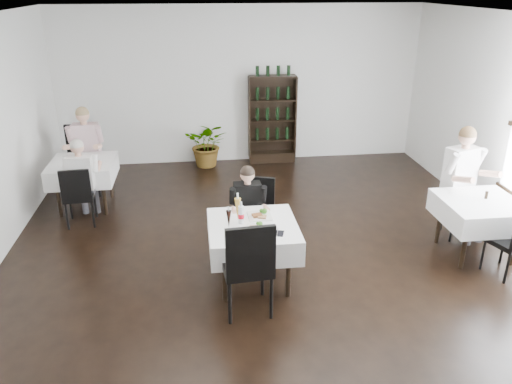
# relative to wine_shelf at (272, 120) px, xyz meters

# --- Properties ---
(room_shell) EXTENTS (9.00, 9.00, 9.00)m
(room_shell) POSITION_rel_wine_shelf_xyz_m (-0.60, -4.31, 0.65)
(room_shell) COLOR black
(room_shell) RESTS_ON ground
(wine_shelf) EXTENTS (0.90, 0.28, 1.75)m
(wine_shelf) POSITION_rel_wine_shelf_xyz_m (0.00, 0.00, 0.00)
(wine_shelf) COLOR black
(wine_shelf) RESTS_ON ground
(main_table) EXTENTS (1.03, 1.03, 0.77)m
(main_table) POSITION_rel_wine_shelf_xyz_m (-0.90, -4.31, -0.23)
(main_table) COLOR black
(main_table) RESTS_ON ground
(left_table) EXTENTS (0.98, 0.98, 0.77)m
(left_table) POSITION_rel_wine_shelf_xyz_m (-3.30, -1.81, -0.23)
(left_table) COLOR black
(left_table) RESTS_ON ground
(right_table) EXTENTS (0.98, 0.98, 0.77)m
(right_table) POSITION_rel_wine_shelf_xyz_m (2.10, -4.01, -0.23)
(right_table) COLOR black
(right_table) RESTS_ON ground
(potted_tree) EXTENTS (0.96, 0.88, 0.90)m
(potted_tree) POSITION_rel_wine_shelf_xyz_m (-1.28, -0.11, -0.40)
(potted_tree) COLOR #2E5C1F
(potted_tree) RESTS_ON ground
(main_chair_far) EXTENTS (0.57, 0.58, 0.99)m
(main_chair_far) POSITION_rel_wine_shelf_xyz_m (-0.75, -3.47, -0.28)
(main_chair_far) COLOR black
(main_chair_far) RESTS_ON ground
(main_chair_near) EXTENTS (0.55, 0.56, 1.13)m
(main_chair_near) POSITION_rel_wine_shelf_xyz_m (-1.03, -4.95, -0.20)
(main_chair_near) COLOR black
(main_chair_near) RESTS_ON ground
(left_chair_far) EXTENTS (0.56, 0.57, 1.15)m
(left_chair_far) POSITION_rel_wine_shelf_xyz_m (-3.43, -1.12, -0.19)
(left_chair_far) COLOR black
(left_chair_far) RESTS_ON ground
(left_chair_near) EXTENTS (0.45, 0.45, 0.92)m
(left_chair_near) POSITION_rel_wine_shelf_xyz_m (-3.26, -2.50, -0.32)
(left_chair_near) COLOR black
(left_chair_near) RESTS_ON ground
(right_chair_far) EXTENTS (0.44, 0.45, 0.89)m
(right_chair_far) POSITION_rel_wine_shelf_xyz_m (2.16, -3.43, -0.34)
(right_chair_far) COLOR black
(right_chair_far) RESTS_ON ground
(diner_main) EXTENTS (0.47, 0.47, 1.25)m
(diner_main) POSITION_rel_wine_shelf_xyz_m (-0.89, -3.71, -0.12)
(diner_main) COLOR #44444C
(diner_main) RESTS_ON ground
(diner_left_far) EXTENTS (0.57, 0.57, 1.50)m
(diner_left_far) POSITION_rel_wine_shelf_xyz_m (-3.33, -1.28, 0.03)
(diner_left_far) COLOR #44444C
(diner_left_far) RESTS_ON ground
(diner_left_near) EXTENTS (0.49, 0.49, 1.31)m
(diner_left_near) POSITION_rel_wine_shelf_xyz_m (-3.20, -2.33, -0.09)
(diner_left_near) COLOR #44444C
(diner_left_near) RESTS_ON ground
(diner_right_far) EXTENTS (0.67, 0.71, 1.58)m
(diner_right_far) POSITION_rel_wine_shelf_xyz_m (2.16, -3.44, 0.07)
(diner_right_far) COLOR #44444C
(diner_right_far) RESTS_ON ground
(plate_far) EXTENTS (0.28, 0.28, 0.09)m
(plate_far) POSITION_rel_wine_shelf_xyz_m (-0.79, -4.13, -0.06)
(plate_far) COLOR white
(plate_far) RESTS_ON main_table
(plate_near) EXTENTS (0.28, 0.28, 0.07)m
(plate_near) POSITION_rel_wine_shelf_xyz_m (-0.87, -4.43, -0.06)
(plate_near) COLOR white
(plate_near) RESTS_ON main_table
(pilsner_dark) EXTENTS (0.06, 0.06, 0.26)m
(pilsner_dark) POSITION_rel_wine_shelf_xyz_m (-1.18, -4.36, 0.03)
(pilsner_dark) COLOR black
(pilsner_dark) RESTS_ON main_table
(pilsner_lager) EXTENTS (0.08, 0.08, 0.34)m
(pilsner_lager) POSITION_rel_wine_shelf_xyz_m (-1.06, -4.17, 0.06)
(pilsner_lager) COLOR #B68A2E
(pilsner_lager) RESTS_ON main_table
(coke_bottle) EXTENTS (0.07, 0.07, 0.27)m
(coke_bottle) POSITION_rel_wine_shelf_xyz_m (-1.03, -4.27, 0.03)
(coke_bottle) COLOR silver
(coke_bottle) RESTS_ON main_table
(napkin_cutlery) EXTENTS (0.21, 0.19, 0.02)m
(napkin_cutlery) POSITION_rel_wine_shelf_xyz_m (-0.67, -4.57, -0.07)
(napkin_cutlery) COLOR black
(napkin_cutlery) RESTS_ON main_table
(pepper_mill) EXTENTS (0.05, 0.05, 0.10)m
(pepper_mill) POSITION_rel_wine_shelf_xyz_m (2.19, -3.95, -0.03)
(pepper_mill) COLOR black
(pepper_mill) RESTS_ON right_table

